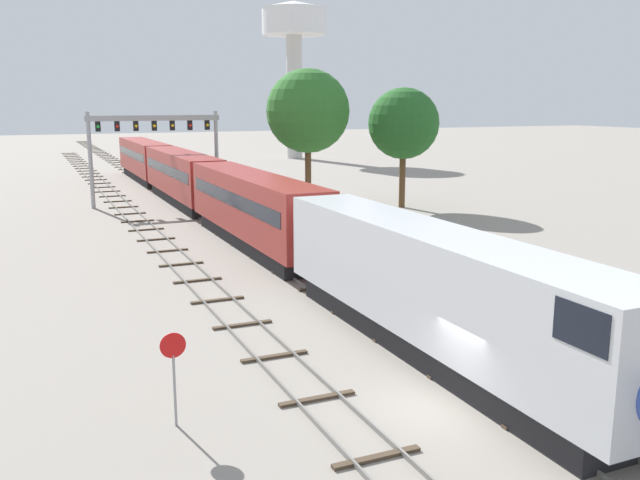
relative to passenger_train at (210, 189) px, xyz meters
name	(u,v)px	position (x,y,z in m)	size (l,w,h in m)	color
ground_plane	(444,406)	(-2.00, -36.10, -2.60)	(400.00, 400.00, 0.00)	gray
track_main	(156,187)	(0.00, 23.90, -2.54)	(2.60, 200.00, 0.16)	slate
track_near	(134,217)	(-5.50, 3.90, -2.54)	(2.60, 160.00, 0.16)	slate
passenger_train	(210,189)	(0.00, 0.00, 0.00)	(3.04, 84.99, 4.80)	silver
signal_gantry	(155,136)	(-2.25, 10.68, 3.72)	(12.10, 0.49, 8.56)	#999BA0
water_tower	(294,33)	(29.18, 55.22, 17.99)	(10.72, 10.72, 25.65)	beige
stop_sign	(174,366)	(-10.00, -34.03, -0.73)	(0.76, 0.08, 2.88)	gray
trackside_tree_left	(404,124)	(17.72, 0.02, 4.89)	(6.31, 6.31, 10.68)	brown
trackside_tree_mid	(308,111)	(9.77, 3.03, 5.99)	(7.35, 7.35, 12.29)	brown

